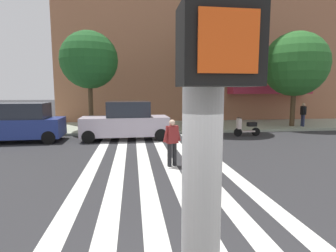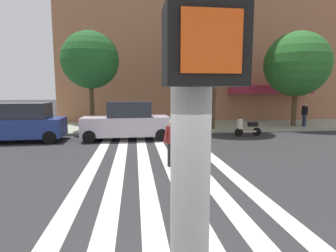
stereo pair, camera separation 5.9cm
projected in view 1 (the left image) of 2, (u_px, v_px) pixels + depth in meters
ground_plane at (150, 167)px, 9.24m from camera, size 160.00×160.00×0.00m
sidewalk_far at (141, 127)px, 19.16m from camera, size 80.00×6.00×0.15m
crosswalk_stripes at (157, 167)px, 9.28m from camera, size 4.95×13.61×0.01m
parked_car_near_curb at (19, 123)px, 13.74m from camera, size 4.41×2.11×2.01m
parked_car_behind_first at (126, 122)px, 14.46m from camera, size 4.68×2.04×2.06m
parked_scooter at (247, 128)px, 15.59m from camera, size 1.63×0.50×1.11m
street_tree_nearest at (89, 60)px, 16.68m from camera, size 3.57×3.57×6.19m
street_tree_middle at (214, 45)px, 16.99m from camera, size 4.72×4.72×7.79m
street_tree_further at (295, 64)px, 18.62m from camera, size 4.45×4.45×6.57m
pedestrian_dog_walker at (172, 140)px, 9.23m from camera, size 0.68×0.37×1.64m
dog_on_leash at (190, 149)px, 10.08m from camera, size 0.54×1.04×0.65m
pedestrian_bystander at (303, 113)px, 18.81m from camera, size 0.26×0.71×1.64m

